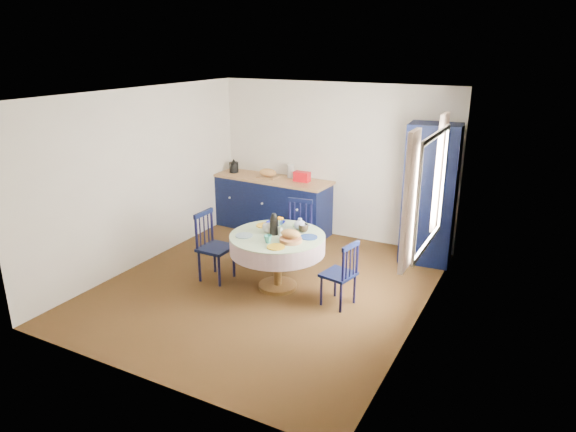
% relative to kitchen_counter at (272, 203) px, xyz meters
% --- Properties ---
extents(floor, '(4.50, 4.50, 0.00)m').
position_rel_kitchen_counter_xyz_m(floor, '(1.00, -1.96, -0.48)').
color(floor, black).
rests_on(floor, ground).
extents(ceiling, '(4.50, 4.50, 0.00)m').
position_rel_kitchen_counter_xyz_m(ceiling, '(1.00, -1.96, 2.02)').
color(ceiling, white).
rests_on(ceiling, wall_back).
extents(wall_back, '(4.00, 0.02, 2.50)m').
position_rel_kitchen_counter_xyz_m(wall_back, '(1.00, 0.29, 0.77)').
color(wall_back, white).
rests_on(wall_back, floor).
extents(wall_left, '(0.02, 4.50, 2.50)m').
position_rel_kitchen_counter_xyz_m(wall_left, '(-1.00, -1.96, 0.77)').
color(wall_left, white).
rests_on(wall_left, floor).
extents(wall_right, '(0.02, 4.50, 2.50)m').
position_rel_kitchen_counter_xyz_m(wall_right, '(3.00, -1.96, 0.77)').
color(wall_right, white).
rests_on(wall_right, floor).
extents(window, '(0.10, 1.74, 1.45)m').
position_rel_kitchen_counter_xyz_m(window, '(2.95, -1.66, 1.05)').
color(window, white).
rests_on(window, wall_right).
extents(kitchen_counter, '(2.10, 0.75, 1.17)m').
position_rel_kitchen_counter_xyz_m(kitchen_counter, '(0.00, 0.00, 0.00)').
color(kitchen_counter, black).
rests_on(kitchen_counter, floor).
extents(pantry_cabinet, '(0.75, 0.56, 2.03)m').
position_rel_kitchen_counter_xyz_m(pantry_cabinet, '(2.65, -0.11, 0.54)').
color(pantry_cabinet, black).
rests_on(pantry_cabinet, floor).
extents(dining_table, '(1.22, 1.22, 1.02)m').
position_rel_kitchen_counter_xyz_m(dining_table, '(1.17, -1.91, 0.14)').
color(dining_table, '#573B18').
rests_on(dining_table, floor).
extents(chair_left, '(0.41, 0.43, 0.94)m').
position_rel_kitchen_counter_xyz_m(chair_left, '(0.26, -2.06, 0.00)').
color(chair_left, black).
rests_on(chair_left, floor).
extents(chair_far, '(0.46, 0.44, 0.92)m').
position_rel_kitchen_counter_xyz_m(chair_far, '(0.99, -1.01, -0.01)').
color(chair_far, black).
rests_on(chair_far, floor).
extents(chair_right, '(0.42, 0.44, 0.84)m').
position_rel_kitchen_counter_xyz_m(chair_right, '(2.07, -1.97, -0.05)').
color(chair_right, black).
rests_on(chair_right, floor).
extents(mug_a, '(0.14, 0.14, 0.11)m').
position_rel_kitchen_counter_xyz_m(mug_a, '(0.99, -1.87, 0.32)').
color(mug_a, silver).
rests_on(mug_a, dining_table).
extents(mug_b, '(0.10, 0.10, 0.09)m').
position_rel_kitchen_counter_xyz_m(mug_b, '(1.19, -2.20, 0.31)').
color(mug_b, '#29776D').
rests_on(mug_b, dining_table).
extents(mug_c, '(0.13, 0.13, 0.10)m').
position_rel_kitchen_counter_xyz_m(mug_c, '(1.40, -1.65, 0.31)').
color(mug_c, black).
rests_on(mug_c, dining_table).
extents(mug_d, '(0.09, 0.09, 0.08)m').
position_rel_kitchen_counter_xyz_m(mug_d, '(0.99, -1.59, 0.30)').
color(mug_d, silver).
rests_on(mug_d, dining_table).
extents(cobalt_bowl, '(0.24, 0.24, 0.06)m').
position_rel_kitchen_counter_xyz_m(cobalt_bowl, '(0.97, -1.61, 0.29)').
color(cobalt_bowl, '#050978').
rests_on(cobalt_bowl, dining_table).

